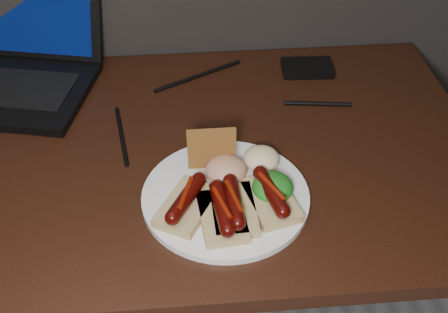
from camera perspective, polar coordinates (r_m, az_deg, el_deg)
name	(u,v)px	position (r m, az deg, el deg)	size (l,w,h in m)	color
desk	(119,187)	(1.13, -10.60, -3.02)	(1.40, 0.70, 0.75)	black
hard_drive	(307,68)	(1.29, 8.45, 8.88)	(0.11, 0.07, 0.02)	black
desk_cables	(128,108)	(1.18, -9.76, 4.89)	(0.94, 0.34, 0.01)	black
plate	(226,196)	(0.96, 0.16, -4.06)	(0.29, 0.29, 0.01)	white
bread_sausage_left	(186,203)	(0.92, -3.83, -4.73)	(0.12, 0.13, 0.04)	tan
bread_sausage_center	(234,206)	(0.91, 0.99, -5.08)	(0.07, 0.12, 0.04)	tan
bread_sausage_right	(271,196)	(0.93, 4.76, -4.07)	(0.10, 0.13, 0.04)	tan
bread_sausage_extra	(222,213)	(0.90, -0.21, -5.76)	(0.08, 0.12, 0.04)	tan
crispbread	(212,149)	(0.98, -1.26, 0.81)	(0.09, 0.01, 0.09)	#AD702F
salad_greens	(273,187)	(0.94, 4.96, -3.12)	(0.07, 0.07, 0.04)	#185310
salsa_mound	(226,170)	(0.97, 0.20, -1.35)	(0.07, 0.07, 0.04)	maroon
coleslaw_mound	(261,159)	(1.00, 3.82, -0.21)	(0.06, 0.06, 0.04)	silver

